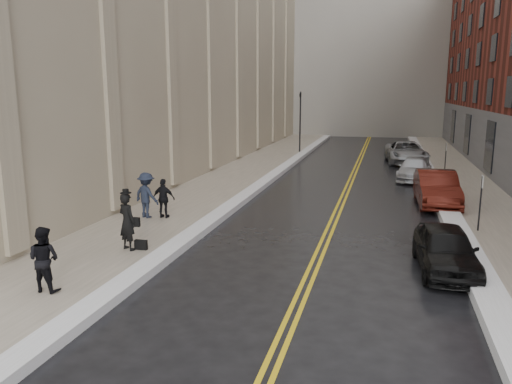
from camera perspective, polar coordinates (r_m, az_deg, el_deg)
The scene contains 18 objects.
ground at distance 13.30m, azimuth -6.22°, elevation -11.79°, with size 160.00×160.00×0.00m, color black.
sidewalk_left at distance 29.27m, azimuth -3.35°, elevation 1.28°, with size 4.00×64.00×0.15m, color gray.
sidewalk_right at distance 28.24m, azimuth 23.70°, elevation -0.05°, with size 3.00×64.00×0.15m, color gray.
lane_stripe_a at distance 27.96m, azimuth 10.19°, elevation 0.49°, with size 0.12×64.00×0.01m, color gold.
lane_stripe_b at distance 27.95m, azimuth 10.68°, elevation 0.46°, with size 0.12×64.00×0.01m, color gold.
snow_ridge_left at distance 28.65m, azimuth 1.03°, elevation 1.19°, with size 0.70×60.80×0.26m, color white.
snow_ridge_right at distance 27.99m, azimuth 19.97°, elevation 0.29°, with size 0.85×60.80×0.30m, color white.
traffic_signal at distance 42.04m, azimuth 5.07°, elevation 8.48°, with size 0.18×0.15×5.20m.
parking_sign_near at distance 20.08m, azimuth 24.29°, elevation -0.71°, with size 0.06×0.35×2.23m.
parking_sign_far at distance 31.82m, azimuth 20.85°, elevation 3.70°, with size 0.06×0.35×2.23m.
car_black at distance 15.76m, azimuth 20.86°, elevation -6.12°, with size 1.61×4.00×1.36m, color black.
car_maroon at distance 24.62m, azimuth 19.92°, elevation 0.40°, with size 1.70×4.88×1.61m, color #48140D.
car_silver_near at distance 31.38m, azimuth 17.67°, elevation 2.52°, with size 1.83×4.50×1.31m, color #AAADB2.
car_silver_far at distance 38.54m, azimuth 16.75°, elevation 4.37°, with size 2.68×5.80×1.61m, color #94979C.
pedestrian_main at distance 16.69m, azimuth -14.51°, elevation -3.29°, with size 0.69×0.45×1.88m, color black.
pedestrian_a at distance 14.01m, azimuth -23.09°, elevation -7.06°, with size 0.83×0.65×1.71m, color black.
pedestrian_b at distance 20.78m, azimuth -12.41°, elevation -0.35°, with size 1.20×0.69×1.86m, color #1B2131.
pedestrian_c at distance 20.61m, azimuth -10.49°, elevation -0.73°, with size 0.94×0.39×1.61m, color black.
Camera 1 is at (4.44, -11.39, 5.23)m, focal length 35.00 mm.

